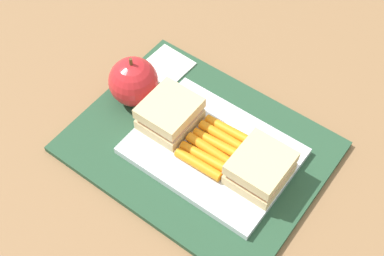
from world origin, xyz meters
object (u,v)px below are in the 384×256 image
food_tray (213,151)px  apple (133,82)px  sandwich_half_right (170,114)px  paper_napkin (167,66)px  carrot_sticks_bundle (213,146)px  sandwich_half_left (260,168)px

food_tray → apple: apple is taller
food_tray → sandwich_half_right: (0.08, 0.00, 0.03)m
food_tray → paper_napkin: (0.16, -0.09, -0.00)m
paper_napkin → apple: bearing=91.2°
food_tray → carrot_sticks_bundle: 0.01m
carrot_sticks_bundle → paper_napkin: 0.19m
carrot_sticks_bundle → paper_napkin: bearing=-30.8°
sandwich_half_right → paper_napkin: sandwich_half_right is taller
sandwich_half_left → apple: (0.24, -0.01, 0.00)m
apple → paper_napkin: bearing=-88.8°
sandwich_half_left → paper_napkin: (0.24, -0.09, -0.03)m
apple → paper_napkin: 0.09m
carrot_sticks_bundle → paper_napkin: size_ratio=1.26×
sandwich_half_right → carrot_sticks_bundle: 0.08m
sandwich_half_left → sandwich_half_right: bearing=0.0°
sandwich_half_left → sandwich_half_right: (0.16, 0.00, 0.00)m
paper_napkin → sandwich_half_right: bearing=130.9°
food_tray → carrot_sticks_bundle: (-0.00, 0.00, 0.01)m
sandwich_half_right → paper_napkin: 0.13m
food_tray → sandwich_half_right: bearing=0.0°
apple → food_tray: bearing=175.3°
sandwich_half_left → carrot_sticks_bundle: bearing=0.5°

